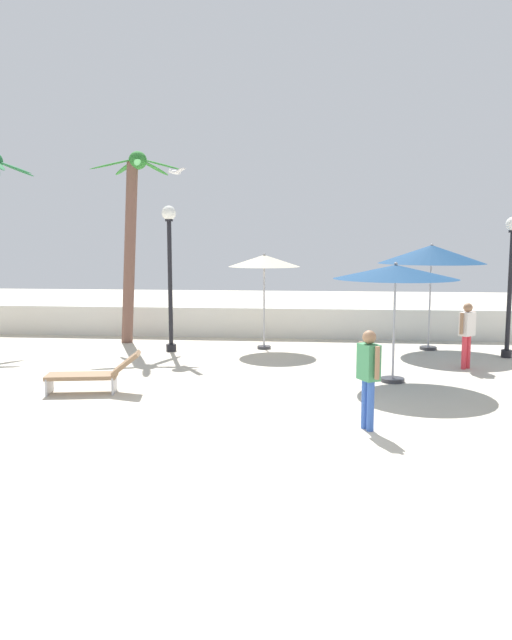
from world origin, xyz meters
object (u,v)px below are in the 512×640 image
object	(u,v)px
seagull_0	(175,172)
palm_tree_0	(132,228)
patio_umbrella_0	(264,262)
patio_umbrella_1	(431,255)
patio_umbrella_2	(396,273)
guest_0	(369,370)
lounge_chair_0	(94,374)
lamp_post_0	(170,259)
lamp_post_1	(511,270)
guest_1	(467,329)

from	to	relation	value
seagull_0	palm_tree_0	bearing A→B (deg)	159.65
patio_umbrella_0	patio_umbrella_1	bearing A→B (deg)	3.96
patio_umbrella_2	guest_0	bearing A→B (deg)	-103.22
palm_tree_0	seagull_0	distance (m)	2.19
patio_umbrella_2	patio_umbrella_0	bearing A→B (deg)	129.24
lounge_chair_0	guest_0	distance (m)	5.73
patio_umbrella_1	seagull_0	distance (m)	7.55
palm_tree_0	lamp_post_0	xyz separation A→B (m)	(1.44, -1.34, -0.87)
lamp_post_1	lounge_chair_0	distance (m)	10.81
palm_tree_0	guest_0	xyz separation A→B (m)	(6.30, -8.12, -2.45)
patio_umbrella_0	lounge_chair_0	xyz separation A→B (m)	(-3.02, -5.45, -2.08)
patio_umbrella_0	lamp_post_1	distance (m)	6.54
patio_umbrella_2	guest_1	world-z (taller)	patio_umbrella_2
patio_umbrella_2	guest_0	distance (m)	3.92
palm_tree_0	patio_umbrella_1	bearing A→B (deg)	-2.50
lamp_post_0	guest_0	bearing A→B (deg)	-54.35
lamp_post_1	guest_0	size ratio (longest dim) A/B	2.23
patio_umbrella_2	guest_1	size ratio (longest dim) A/B	1.68
palm_tree_0	guest_1	distance (m)	9.86
patio_umbrella_1	lamp_post_1	bearing A→B (deg)	-29.01
patio_umbrella_1	lamp_post_1	world-z (taller)	lamp_post_1
seagull_0	lounge_chair_0	bearing A→B (deg)	-95.00
patio_umbrella_1	guest_1	xyz separation A→B (m)	(0.42, -2.62, -1.72)
palm_tree_0	guest_0	distance (m)	10.57
guest_1	palm_tree_0	bearing A→B (deg)	161.72
patio_umbrella_0	lamp_post_1	xyz separation A→B (m)	(6.50, -0.70, -0.16)
patio_umbrella_2	palm_tree_0	distance (m)	8.54
lounge_chair_0	guest_0	bearing A→B (deg)	-20.34
patio_umbrella_0	lamp_post_0	bearing A→B (deg)	-165.84
patio_umbrella_1	seagull_0	bearing A→B (deg)	-178.71
seagull_0	patio_umbrella_0	bearing A→B (deg)	-3.62
palm_tree_0	lamp_post_1	world-z (taller)	palm_tree_0
lamp_post_0	lamp_post_1	distance (m)	9.05
patio_umbrella_1	guest_0	xyz separation A→B (m)	(-2.34, -7.75, -1.68)
lamp_post_0	guest_1	bearing A→B (deg)	-12.22
patio_umbrella_1	lounge_chair_0	xyz separation A→B (m)	(-7.67, -5.77, -2.28)
guest_0	lounge_chair_0	bearing A→B (deg)	159.66
patio_umbrella_1	guest_1	bearing A→B (deg)	-80.77
lamp_post_0	lounge_chair_0	xyz separation A→B (m)	(-0.48, -4.80, -2.18)
guest_0	lamp_post_0	bearing A→B (deg)	125.65
lamp_post_1	seagull_0	size ratio (longest dim) A/B	3.35
patio_umbrella_1	guest_0	size ratio (longest dim) A/B	1.81
patio_umbrella_0	patio_umbrella_2	distance (m)	4.98
palm_tree_0	patio_umbrella_0	bearing A→B (deg)	-9.95
patio_umbrella_1	patio_umbrella_2	world-z (taller)	patio_umbrella_1
patio_umbrella_0	patio_umbrella_1	size ratio (longest dim) A/B	0.91
patio_umbrella_0	patio_umbrella_2	world-z (taller)	patio_umbrella_0
patio_umbrella_0	patio_umbrella_2	size ratio (longest dim) A/B	1.02
patio_umbrella_1	lounge_chair_0	size ratio (longest dim) A/B	1.53
patio_umbrella_1	patio_umbrella_2	distance (m)	4.45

